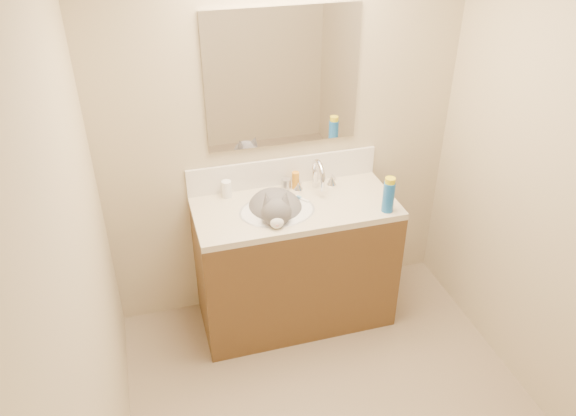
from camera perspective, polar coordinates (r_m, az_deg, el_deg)
room_shell at (r=2.20m, az=8.16°, el=1.40°), size 2.24×2.54×2.52m
vanity_cabinet at (r=3.56m, az=0.71°, el=-5.87°), size 1.20×0.55×0.82m
counter_slab at (r=3.32m, az=0.76°, el=0.00°), size 1.20×0.55×0.04m
basin at (r=3.29m, az=-1.10°, el=-1.30°), size 0.45×0.36×0.14m
faucet at (r=3.43m, az=3.00°, el=3.11°), size 0.28×0.20×0.21m
cat at (r=3.28m, az=-1.24°, el=-0.32°), size 0.40×0.49×0.34m
backsplash at (r=3.48m, az=-0.47°, el=3.74°), size 1.20×0.02×0.18m
mirror at (r=3.25m, az=-0.52°, el=12.96°), size 0.90×0.02×0.80m
pill_bottle at (r=3.38m, az=-6.24°, el=1.92°), size 0.07×0.07×0.11m
pill_label at (r=3.39m, az=-6.24°, el=1.79°), size 0.07×0.07×0.04m
silver_jar at (r=3.46m, az=-0.19°, el=2.49°), size 0.07×0.07×0.07m
amber_bottle at (r=3.45m, az=0.77°, el=2.83°), size 0.05×0.05×0.11m
toothbrush at (r=3.37m, az=1.11°, el=1.04°), size 0.09×0.12×0.01m
toothbrush_head at (r=3.37m, az=1.11°, el=1.08°), size 0.03×0.03×0.02m
spray_can at (r=3.26m, az=10.16°, el=1.11°), size 0.08×0.08×0.18m
spray_cap at (r=3.21m, az=10.34°, el=2.73°), size 0.07×0.07×0.04m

